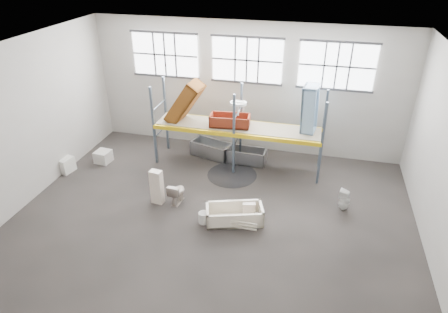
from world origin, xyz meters
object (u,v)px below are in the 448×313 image
(toilet_beige, at_px, (177,192))
(steel_tub_left, at_px, (211,149))
(cistern_tall, at_px, (157,187))
(toilet_white, at_px, (344,200))
(bathtub_beige, at_px, (234,214))
(steel_tub_right, at_px, (247,156))
(carton_near, at_px, (64,164))
(bucket, at_px, (203,218))
(blue_tub_upright, at_px, (310,109))
(rust_tub_flat, at_px, (230,120))

(toilet_beige, bearing_deg, steel_tub_left, -88.55)
(cistern_tall, bearing_deg, toilet_white, 17.61)
(bathtub_beige, height_order, toilet_white, toilet_white)
(bathtub_beige, relative_size, toilet_white, 2.35)
(cistern_tall, bearing_deg, bathtub_beige, -0.23)
(steel_tub_left, xyz_separation_m, steel_tub_right, (1.44, -0.16, -0.02))
(toilet_beige, relative_size, carton_near, 1.14)
(cistern_tall, relative_size, bucket, 3.36)
(steel_tub_left, relative_size, carton_near, 2.43)
(toilet_white, bearing_deg, blue_tub_upright, -133.87)
(toilet_beige, height_order, steel_tub_left, toilet_beige)
(bucket, bearing_deg, cistern_tall, 159.73)
(toilet_beige, distance_m, cistern_tall, 0.66)
(toilet_beige, height_order, toilet_white, toilet_beige)
(bathtub_beige, height_order, steel_tub_left, steel_tub_left)
(steel_tub_left, bearing_deg, steel_tub_right, -6.33)
(steel_tub_right, xyz_separation_m, bucket, (-0.53, -3.94, -0.09))
(steel_tub_left, height_order, rust_tub_flat, rust_tub_flat)
(toilet_beige, xyz_separation_m, cistern_tall, (-0.60, -0.16, 0.22))
(steel_tub_left, relative_size, steel_tub_right, 1.08)
(rust_tub_flat, bearing_deg, carton_near, -161.58)
(steel_tub_left, bearing_deg, blue_tub_upright, -3.48)
(cistern_tall, bearing_deg, steel_tub_right, 63.04)
(bucket, bearing_deg, rust_tub_flat, 90.82)
(cistern_tall, bearing_deg, blue_tub_upright, 43.80)
(toilet_beige, bearing_deg, steel_tub_right, -112.62)
(toilet_beige, xyz_separation_m, blue_tub_upright, (3.80, 3.08, 2.03))
(rust_tub_flat, height_order, blue_tub_upright, blue_tub_upright)
(toilet_white, distance_m, carton_near, 9.90)
(carton_near, bearing_deg, toilet_white, 0.21)
(steel_tub_right, relative_size, rust_tub_flat, 1.02)
(carton_near, bearing_deg, bathtub_beige, -11.45)
(bathtub_beige, relative_size, bucket, 4.87)
(toilet_beige, xyz_separation_m, steel_tub_left, (0.22, 3.30, -0.08))
(cistern_tall, height_order, bucket, cistern_tall)
(bathtub_beige, bearing_deg, rust_tub_flat, 87.80)
(bathtub_beige, bearing_deg, bucket, -179.92)
(steel_tub_right, height_order, blue_tub_upright, blue_tub_upright)
(toilet_beige, xyz_separation_m, bucket, (1.12, -0.80, -0.19))
(cistern_tall, xyz_separation_m, steel_tub_right, (2.26, 3.31, -0.32))
(toilet_beige, height_order, cistern_tall, cistern_tall)
(cistern_tall, relative_size, steel_tub_left, 0.75)
(cistern_tall, relative_size, steel_tub_right, 0.81)
(toilet_white, xyz_separation_m, bucket, (-4.07, -1.68, -0.19))
(bathtub_beige, bearing_deg, steel_tub_right, 77.37)
(steel_tub_left, distance_m, steel_tub_right, 1.45)
(steel_tub_left, distance_m, rust_tub_flat, 1.84)
(steel_tub_right, distance_m, carton_near, 6.76)
(rust_tub_flat, bearing_deg, blue_tub_upright, 6.56)
(toilet_white, bearing_deg, rust_tub_flat, -100.87)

